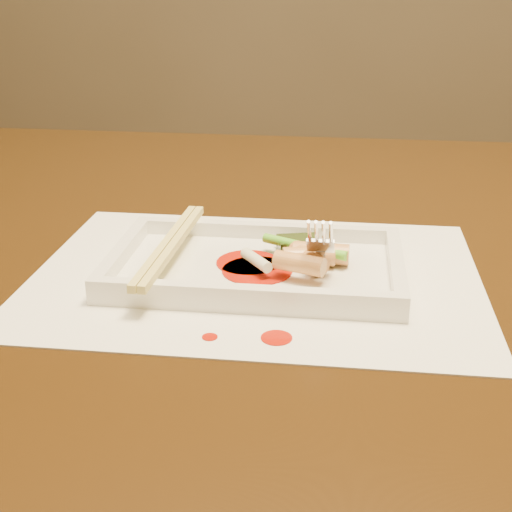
# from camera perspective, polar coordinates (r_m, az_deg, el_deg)

# --- Properties ---
(table) EXTENTS (1.40, 0.90, 0.75)m
(table) POSITION_cam_1_polar(r_m,az_deg,el_deg) (0.80, -5.03, -4.80)
(table) COLOR black
(table) RESTS_ON ground
(placemat) EXTENTS (0.40, 0.30, 0.00)m
(placemat) POSITION_cam_1_polar(r_m,az_deg,el_deg) (0.64, 0.00, -1.54)
(placemat) COLOR white
(placemat) RESTS_ON table
(sauce_splatter_a) EXTENTS (0.02, 0.02, 0.00)m
(sauce_splatter_a) POSITION_cam_1_polar(r_m,az_deg,el_deg) (0.54, 1.65, -6.56)
(sauce_splatter_a) COLOR #B51505
(sauce_splatter_a) RESTS_ON placemat
(sauce_splatter_b) EXTENTS (0.01, 0.01, 0.00)m
(sauce_splatter_b) POSITION_cam_1_polar(r_m,az_deg,el_deg) (0.54, -3.72, -6.48)
(sauce_splatter_b) COLOR #B51505
(sauce_splatter_b) RESTS_ON placemat
(plate_base) EXTENTS (0.26, 0.16, 0.01)m
(plate_base) POSITION_cam_1_polar(r_m,az_deg,el_deg) (0.64, 0.00, -1.15)
(plate_base) COLOR white
(plate_base) RESTS_ON placemat
(plate_rim_far) EXTENTS (0.26, 0.01, 0.01)m
(plate_rim_far) POSITION_cam_1_polar(r_m,az_deg,el_deg) (0.71, 0.75, 2.06)
(plate_rim_far) COLOR white
(plate_rim_far) RESTS_ON plate_base
(plate_rim_near) EXTENTS (0.26, 0.01, 0.01)m
(plate_rim_near) POSITION_cam_1_polar(r_m,az_deg,el_deg) (0.57, -0.93, -3.11)
(plate_rim_near) COLOR white
(plate_rim_near) RESTS_ON plate_base
(plate_rim_left) EXTENTS (0.01, 0.14, 0.01)m
(plate_rim_left) POSITION_cam_1_polar(r_m,az_deg,el_deg) (0.66, -10.69, 0.27)
(plate_rim_left) COLOR white
(plate_rim_left) RESTS_ON plate_base
(plate_rim_right) EXTENTS (0.01, 0.14, 0.01)m
(plate_rim_right) POSITION_cam_1_polar(r_m,az_deg,el_deg) (0.64, 11.17, -0.78)
(plate_rim_right) COLOR white
(plate_rim_right) RESTS_ON plate_base
(veg_piece) EXTENTS (0.04, 0.04, 0.01)m
(veg_piece) POSITION_cam_1_polar(r_m,az_deg,el_deg) (0.67, 3.39, 0.96)
(veg_piece) COLOR black
(veg_piece) RESTS_ON plate_base
(scallion_white) EXTENTS (0.03, 0.04, 0.01)m
(scallion_white) POSITION_cam_1_polar(r_m,az_deg,el_deg) (0.62, 0.02, -0.33)
(scallion_white) COLOR #EAEACC
(scallion_white) RESTS_ON plate_base
(scallion_green) EXTENTS (0.08, 0.04, 0.01)m
(scallion_green) POSITION_cam_1_polar(r_m,az_deg,el_deg) (0.65, 3.89, 0.74)
(scallion_green) COLOR #4BAE1C
(scallion_green) RESTS_ON plate_base
(chopstick_a) EXTENTS (0.01, 0.20, 0.01)m
(chopstick_a) POSITION_cam_1_polar(r_m,az_deg,el_deg) (0.65, -7.21, 0.96)
(chopstick_a) COLOR #DECE6F
(chopstick_a) RESTS_ON plate_rim_near
(chopstick_b) EXTENTS (0.01, 0.20, 0.01)m
(chopstick_b) POSITION_cam_1_polar(r_m,az_deg,el_deg) (0.65, -6.52, 0.93)
(chopstick_b) COLOR #DECE6F
(chopstick_b) RESTS_ON plate_rim_near
(fork) EXTENTS (0.09, 0.10, 0.14)m
(fork) POSITION_cam_1_polar(r_m,az_deg,el_deg) (0.63, 6.59, 5.73)
(fork) COLOR silver
(fork) RESTS_ON plate_base
(sauce_blob_0) EXTENTS (0.06, 0.06, 0.00)m
(sauce_blob_0) POSITION_cam_1_polar(r_m,az_deg,el_deg) (0.63, 0.09, -1.17)
(sauce_blob_0) COLOR #B51505
(sauce_blob_0) RESTS_ON plate_base
(sauce_blob_1) EXTENTS (0.06, 0.06, 0.00)m
(sauce_blob_1) POSITION_cam_1_polar(r_m,az_deg,el_deg) (0.65, -0.62, -0.53)
(sauce_blob_1) COLOR #B51505
(sauce_blob_1) RESTS_ON plate_base
(rice_cake_0) EXTENTS (0.05, 0.03, 0.02)m
(rice_cake_0) POSITION_cam_1_polar(r_m,az_deg,el_deg) (0.64, 4.24, -0.06)
(rice_cake_0) COLOR tan
(rice_cake_0) RESTS_ON plate_base
(rice_cake_1) EXTENTS (0.05, 0.02, 0.02)m
(rice_cake_1) POSITION_cam_1_polar(r_m,az_deg,el_deg) (0.64, 5.22, 0.23)
(rice_cake_1) COLOR tan
(rice_cake_1) RESTS_ON plate_base
(rice_cake_2) EXTENTS (0.05, 0.03, 0.02)m
(rice_cake_2) POSITION_cam_1_polar(r_m,az_deg,el_deg) (0.61, 3.49, -0.60)
(rice_cake_2) COLOR tan
(rice_cake_2) RESTS_ON plate_base
(rice_cake_3) EXTENTS (0.04, 0.05, 0.02)m
(rice_cake_3) POSITION_cam_1_polar(r_m,az_deg,el_deg) (0.63, 4.19, -0.16)
(rice_cake_3) COLOR tan
(rice_cake_3) RESTS_ON plate_base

